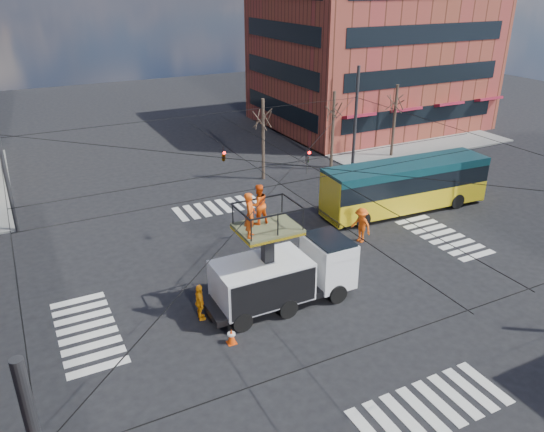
{
  "coord_description": "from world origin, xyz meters",
  "views": [
    {
      "loc": [
        -11.41,
        -20.12,
        13.71
      ],
      "look_at": [
        0.01,
        2.3,
        2.42
      ],
      "focal_mm": 35.0,
      "sensor_mm": 36.0,
      "label": 1
    }
  ],
  "objects_px": {
    "flagger": "(361,225)",
    "worker_ground": "(200,302)",
    "city_bus": "(405,185)",
    "utility_truck": "(283,264)",
    "traffic_cone": "(231,336)"
  },
  "relations": [
    {
      "from": "flagger",
      "to": "worker_ground",
      "type": "bearing_deg",
      "value": -87.84
    },
    {
      "from": "city_bus",
      "to": "flagger",
      "type": "relative_size",
      "value": 5.49
    },
    {
      "from": "city_bus",
      "to": "utility_truck",
      "type": "bearing_deg",
      "value": -150.48
    },
    {
      "from": "traffic_cone",
      "to": "flagger",
      "type": "distance_m",
      "value": 11.44
    },
    {
      "from": "utility_truck",
      "to": "flagger",
      "type": "height_order",
      "value": "utility_truck"
    },
    {
      "from": "traffic_cone",
      "to": "flagger",
      "type": "height_order",
      "value": "flagger"
    },
    {
      "from": "city_bus",
      "to": "flagger",
      "type": "xyz_separation_m",
      "value": [
        -5.15,
        -2.45,
        -0.7
      ]
    },
    {
      "from": "city_bus",
      "to": "worker_ground",
      "type": "relative_size",
      "value": 6.54
    },
    {
      "from": "city_bus",
      "to": "worker_ground",
      "type": "xyz_separation_m",
      "value": [
        -15.86,
        -5.48,
        -0.86
      ]
    },
    {
      "from": "utility_truck",
      "to": "city_bus",
      "type": "xyz_separation_m",
      "value": [
        11.98,
        5.91,
        -0.26
      ]
    },
    {
      "from": "worker_ground",
      "to": "flagger",
      "type": "xyz_separation_m",
      "value": [
        10.71,
        3.03,
        0.16
      ]
    },
    {
      "from": "traffic_cone",
      "to": "flagger",
      "type": "bearing_deg",
      "value": 27.12
    },
    {
      "from": "utility_truck",
      "to": "worker_ground",
      "type": "xyz_separation_m",
      "value": [
        -3.88,
        0.43,
        -1.12
      ]
    },
    {
      "from": "traffic_cone",
      "to": "worker_ground",
      "type": "height_order",
      "value": "worker_ground"
    },
    {
      "from": "city_bus",
      "to": "flagger",
      "type": "bearing_deg",
      "value": -151.26
    }
  ]
}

